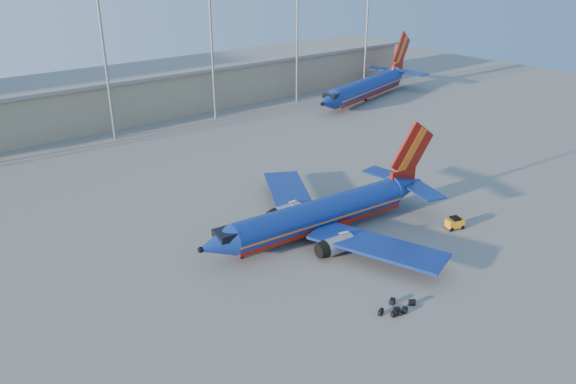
# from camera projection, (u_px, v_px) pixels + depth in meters

# --- Properties ---
(ground) EXTENTS (220.00, 220.00, 0.00)m
(ground) POSITION_uv_depth(u_px,v_px,m) (314.00, 227.00, 65.39)
(ground) COLOR slate
(ground) RESTS_ON ground
(terminal_building) EXTENTS (122.00, 16.00, 8.50)m
(terminal_building) POSITION_uv_depth(u_px,v_px,m) (161.00, 88.00, 110.98)
(terminal_building) COLOR gray
(terminal_building) RESTS_ON ground
(light_mast_row) EXTENTS (101.60, 1.60, 28.65)m
(light_mast_row) POSITION_uv_depth(u_px,v_px,m) (159.00, 27.00, 94.23)
(light_mast_row) COLOR gray
(light_mast_row) RESTS_ON ground
(aircraft_main) EXTENTS (32.20, 30.89, 10.90)m
(aircraft_main) POSITION_uv_depth(u_px,v_px,m) (325.00, 213.00, 63.34)
(aircraft_main) COLOR navy
(aircraft_main) RESTS_ON ground
(aircraft_second) EXTENTS (36.59, 17.87, 12.67)m
(aircraft_second) POSITION_uv_depth(u_px,v_px,m) (368.00, 86.00, 118.82)
(aircraft_second) COLOR navy
(aircraft_second) RESTS_ON ground
(baggage_tug) EXTENTS (2.28, 1.76, 1.45)m
(baggage_tug) POSITION_uv_depth(u_px,v_px,m) (455.00, 223.00, 64.68)
(baggage_tug) COLOR orange
(baggage_tug) RESTS_ON ground
(luggage_pile) EXTENTS (3.99, 2.14, 0.54)m
(luggage_pile) POSITION_uv_depth(u_px,v_px,m) (397.00, 309.00, 50.16)
(luggage_pile) COLOR black
(luggage_pile) RESTS_ON ground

